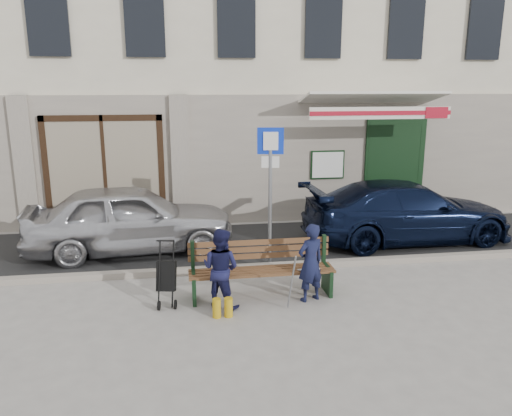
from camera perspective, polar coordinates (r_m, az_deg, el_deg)
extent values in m
plane|color=#9E9991|center=(8.20, 2.03, -10.85)|extent=(80.00, 80.00, 0.00)
cube|color=#282828|center=(11.05, -0.95, -4.16)|extent=(60.00, 3.20, 0.01)
cube|color=#9E9384|center=(9.54, 0.36, -6.80)|extent=(60.00, 0.18, 0.12)
cube|color=beige|center=(15.95, -3.80, 19.52)|extent=(20.00, 7.00, 10.00)
cube|color=#9E9384|center=(12.49, -2.13, 5.46)|extent=(20.00, 0.12, 3.20)
cube|color=maroon|center=(12.60, -16.82, 4.73)|extent=(2.50, 0.12, 2.00)
cube|color=black|center=(13.55, 15.47, 4.35)|extent=(1.60, 0.10, 2.60)
cube|color=black|center=(13.99, 14.67, 4.27)|extent=(1.25, 0.90, 2.40)
cube|color=white|center=(12.87, 8.20, 4.91)|extent=(0.80, 0.03, 0.65)
cube|color=white|center=(12.80, 12.70, 12.00)|extent=(3.40, 1.72, 0.42)
cube|color=white|center=(12.02, 14.11, 10.48)|extent=(3.40, 0.05, 0.28)
cube|color=#A81425|center=(11.99, 14.16, 10.47)|extent=(3.40, 0.02, 0.10)
imported|color=silver|center=(10.73, -14.12, -1.15)|extent=(4.38, 2.10, 1.45)
imported|color=black|center=(11.65, 16.84, -0.39)|extent=(4.73, 2.08, 1.35)
cylinder|color=gray|center=(9.54, 1.62, 0.88)|extent=(0.07, 0.07, 2.57)
cube|color=#0D2EC1|center=(9.35, 1.67, 7.67)|extent=(0.49, 0.11, 0.49)
cube|color=white|center=(9.32, 1.70, 7.65)|extent=(0.28, 0.07, 0.34)
cube|color=white|center=(9.40, 1.65, 5.28)|extent=(0.34, 0.09, 0.22)
cube|color=brown|center=(8.27, 0.68, -7.23)|extent=(2.40, 0.50, 0.04)
cube|color=brown|center=(8.43, 0.38, -4.71)|extent=(2.40, 0.10, 0.36)
cube|color=#15311A|center=(8.26, -7.11, -9.05)|extent=(0.06, 0.50, 0.45)
cube|color=#15311A|center=(8.60, 8.14, -8.15)|extent=(0.06, 0.50, 0.45)
cube|color=white|center=(8.32, 5.94, -6.96)|extent=(0.34, 0.25, 0.11)
cylinder|color=gray|center=(7.71, 4.10, -8.50)|extent=(0.07, 0.34, 0.96)
cylinder|color=#BA9213|center=(7.71, -4.52, -11.33)|extent=(0.13, 0.13, 0.30)
cylinder|color=#BA9213|center=(7.72, -3.16, -11.26)|extent=(0.13, 0.13, 0.30)
imported|color=#131734|center=(8.12, 6.24, -6.23)|extent=(0.55, 0.46, 1.30)
imported|color=#16173D|center=(7.87, -4.06, -6.88)|extent=(0.79, 0.76, 1.29)
cylinder|color=black|center=(8.09, -11.04, -10.88)|extent=(0.06, 0.15, 0.15)
cylinder|color=black|center=(8.08, -9.20, -10.83)|extent=(0.06, 0.15, 0.15)
cube|color=black|center=(8.13, -10.21, -7.63)|extent=(0.34, 0.32, 0.50)
cylinder|color=black|center=(8.07, -10.35, -3.71)|extent=(0.28, 0.08, 0.02)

